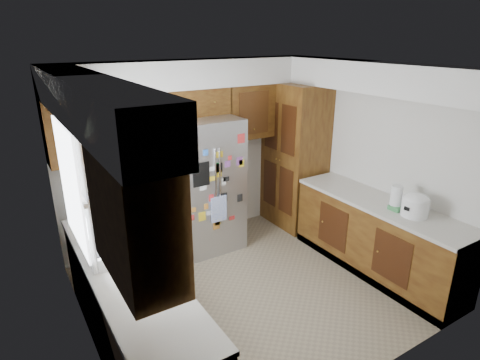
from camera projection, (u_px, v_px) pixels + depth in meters
name	position (u px, v px, depth m)	size (l,w,h in m)	color
floor	(253.00, 287.00, 4.70)	(3.60, 3.60, 0.00)	gray
room_shell	(228.00, 130.00, 4.31)	(3.64, 3.24, 2.52)	silver
left_counter_run	(136.00, 293.00, 3.89)	(1.36, 3.20, 0.92)	#41200C
right_counter_run	(377.00, 240.00, 4.92)	(0.63, 2.25, 0.92)	#41200C
pantry	(295.00, 156.00, 5.99)	(0.60, 0.90, 2.15)	#41200C
fridge	(204.00, 185.00, 5.35)	(0.90, 0.79, 1.80)	#AFAFB5
bridge_cabinet	(193.00, 102.00, 5.16)	(0.96, 0.34, 0.35)	#41200C
fridge_top_items	(185.00, 78.00, 4.95)	(0.57, 0.30, 0.30)	blue
sink_assembly	(114.00, 243.00, 3.69)	(0.52, 0.70, 0.37)	white
left_counter_clutter	(98.00, 208.00, 4.28)	(0.38, 0.94, 0.38)	black
rice_cooker	(416.00, 204.00, 4.35)	(0.30, 0.29, 0.26)	white
paper_towel	(396.00, 198.00, 4.52)	(0.12, 0.12, 0.28)	white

